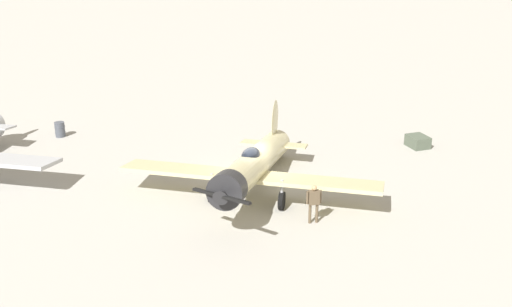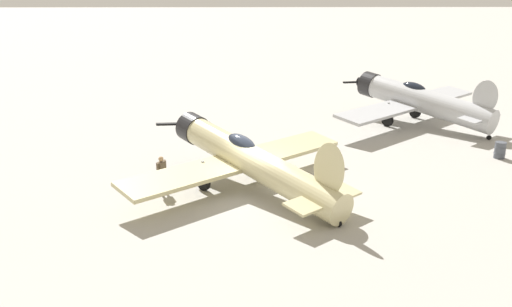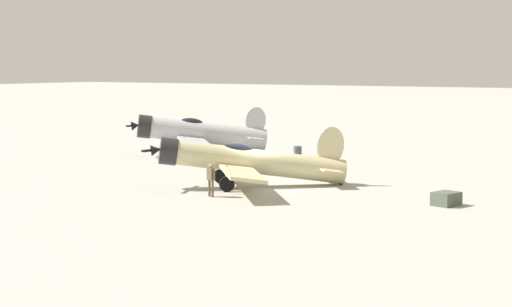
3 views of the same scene
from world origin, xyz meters
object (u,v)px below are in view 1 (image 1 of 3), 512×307
airplane_foreground (253,166)px  fuel_drum (60,129)px  equipment_crate (418,141)px  ground_crew_mechanic (314,200)px

airplane_foreground → fuel_drum: 13.99m
airplane_foreground → equipment_crate: 11.19m
ground_crew_mechanic → equipment_crate: ground_crew_mechanic is taller
airplane_foreground → fuel_drum: airplane_foreground is taller
ground_crew_mechanic → equipment_crate: 11.46m
airplane_foreground → ground_crew_mechanic: size_ratio=6.01×
equipment_crate → ground_crew_mechanic: bearing=-161.3°
airplane_foreground → fuel_drum: size_ratio=11.50×
equipment_crate → fuel_drum: bearing=138.8°
airplane_foreground → fuel_drum: bearing=-112.7°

